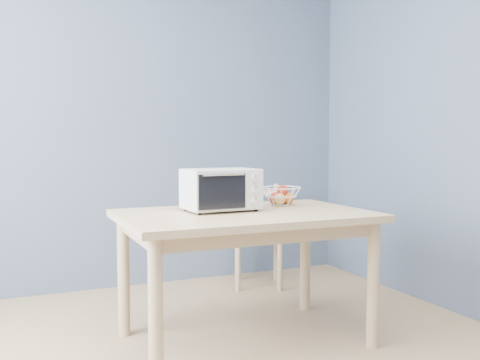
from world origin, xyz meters
name	(u,v)px	position (x,y,z in m)	size (l,w,h in m)	color
room	(213,103)	(0.00, 0.00, 1.30)	(4.01, 4.51, 2.61)	tan
dining_table	(245,230)	(0.49, 0.79, 0.65)	(1.40, 0.90, 0.75)	tan
toaster_oven	(218,189)	(0.37, 0.89, 0.88)	(0.43, 0.32, 0.24)	beige
fruit_basket	(281,196)	(0.83, 0.99, 0.81)	(0.32, 0.32, 0.13)	white
dining_chair	(258,236)	(1.09, 1.88, 0.40)	(0.49, 0.49, 0.81)	tan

